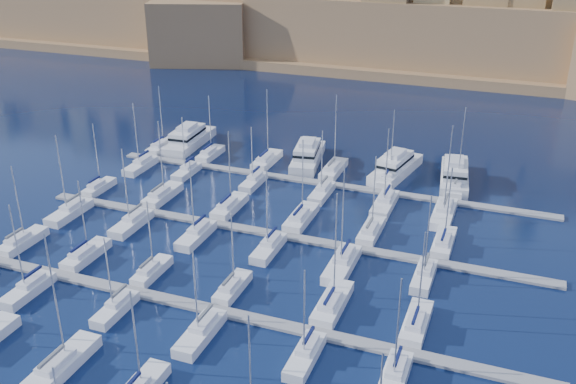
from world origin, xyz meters
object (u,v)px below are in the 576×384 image
at_px(sailboat_2, 62,364).
at_px(motor_yacht_b, 308,155).
at_px(motor_yacht_a, 189,138).
at_px(motor_yacht_d, 455,174).
at_px(motor_yacht_c, 395,166).

height_order(sailboat_2, motor_yacht_b, sailboat_2).
xyz_separation_m(sailboat_2, motor_yacht_a, (-22.21, 69.66, 0.95)).
distance_m(sailboat_2, motor_yacht_d, 77.24).
bearing_deg(motor_yacht_d, motor_yacht_b, -179.90).
bearing_deg(motor_yacht_d, motor_yacht_c, -179.87).
bearing_deg(sailboat_2, motor_yacht_c, 71.87).
bearing_deg(motor_yacht_a, motor_yacht_d, -0.26).
xyz_separation_m(sailboat_2, motor_yacht_b, (4.90, 69.36, 0.95)).
height_order(sailboat_2, motor_yacht_a, sailboat_2).
bearing_deg(sailboat_2, motor_yacht_d, 63.98).
bearing_deg(motor_yacht_c, motor_yacht_d, 0.13).
relative_size(sailboat_2, motor_yacht_b, 1.01).
distance_m(sailboat_2, motor_yacht_a, 73.12).
bearing_deg(motor_yacht_b, sailboat_2, -94.04).
bearing_deg(motor_yacht_d, sailboat_2, -116.02).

